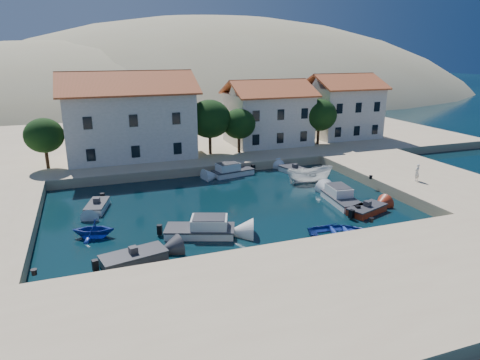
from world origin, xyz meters
The scene contains 21 objects.
ground centered at (0.00, 0.00, 0.00)m, with size 400.00×400.00×0.00m, color black.
quay_south centered at (0.00, -6.00, 0.50)m, with size 52.00×12.00×1.00m, color tan.
quay_east centered at (20.50, 10.00, 0.50)m, with size 11.00×20.00×1.00m, color tan.
quay_north centered at (2.00, 38.00, 0.50)m, with size 80.00×36.00×1.00m, color tan.
hills centered at (20.64, 123.62, -23.40)m, with size 254.00×176.00×99.00m.
building_left centered at (-6.00, 28.00, 5.94)m, with size 14.70×9.45×9.70m.
building_mid centered at (12.00, 29.00, 5.22)m, with size 10.50×8.40×8.30m.
building_right centered at (24.00, 30.00, 5.47)m, with size 9.45×8.40×8.80m.
trees centered at (4.51, 25.46, 4.84)m, with size 37.30×5.30×6.45m.
bollards centered at (2.80, 3.87, 1.15)m, with size 29.36×9.56×0.30m.
motorboat_grey_sw centered at (-8.76, 2.42, 0.29)m, with size 4.40×2.68×1.25m.
cabin_cruiser_south centered at (-3.74, 4.97, 0.48)m, with size 5.44×3.74×1.60m.
rowboat_south centered at (5.74, 1.53, 0.00)m, with size 3.08×4.32×0.89m, color #1C369C.
motorboat_red_se centered at (10.41, 4.57, 0.30)m, with size 3.97×2.77×1.25m.
cabin_cruiser_east centered at (9.74, 7.29, 0.48)m, with size 2.45×4.99×1.60m.
boat_east centered at (10.13, 13.78, 0.00)m, with size 1.79×4.75×1.83m, color silver.
motorboat_white_ne centered at (10.31, 17.42, 0.29)m, with size 2.67×4.13×1.25m.
rowboat_west centered at (-11.03, 7.30, 0.00)m, with size 2.53×2.93×1.55m, color #1C369C.
motorboat_white_west centered at (-10.57, 13.03, 0.30)m, with size 2.32×3.63×1.25m.
cabin_cruiser_north centered at (3.63, 19.00, 0.48)m, with size 4.75×2.74×1.60m.
pedestrian centered at (18.34, 7.94, 1.83)m, with size 0.60×0.40×1.65m, color silver.
Camera 1 is at (-10.77, -23.00, 12.94)m, focal length 32.00 mm.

